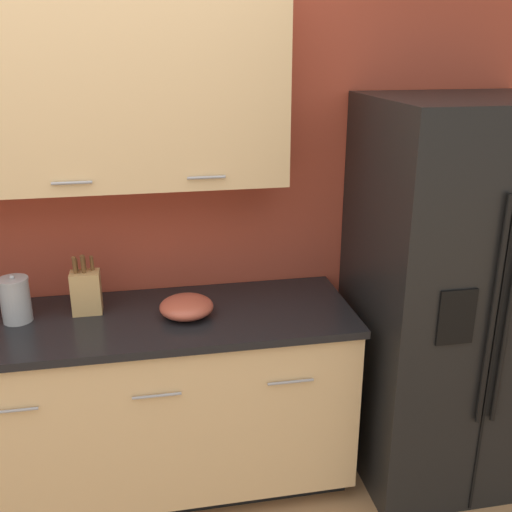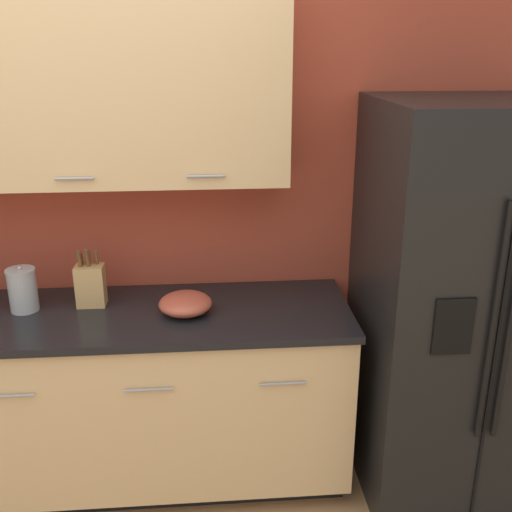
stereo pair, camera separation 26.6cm
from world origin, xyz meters
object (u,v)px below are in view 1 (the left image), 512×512
refrigerator (450,296)px  steel_canister (15,300)px  knife_block (86,291)px  mixing_bowl (187,307)px

refrigerator → steel_canister: bearing=176.1°
knife_block → steel_canister: size_ratio=1.31×
refrigerator → steel_canister: (-1.97, 0.13, 0.09)m
steel_canister → mixing_bowl: 0.74m
refrigerator → mixing_bowl: refrigerator is taller
refrigerator → knife_block: (-1.68, 0.17, 0.09)m
steel_canister → mixing_bowl: size_ratio=0.90×
refrigerator → mixing_bowl: 1.24m
mixing_bowl → steel_canister: bearing=172.8°
knife_block → steel_canister: 0.30m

